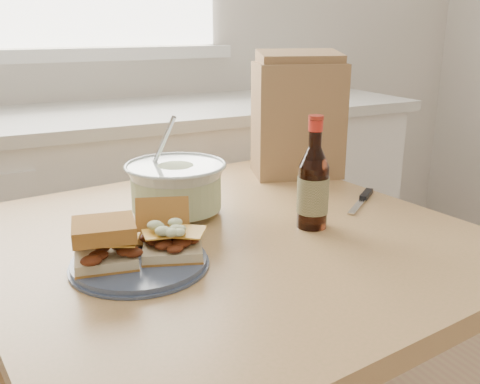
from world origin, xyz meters
name	(u,v)px	position (x,y,z in m)	size (l,w,h in m)	color
cabinet_run	(99,235)	(0.00, 1.70, 0.47)	(2.50, 0.64, 0.94)	white
dining_table	(227,284)	(0.08, 0.74, 0.69)	(1.09, 1.09, 0.81)	tan
plate	(140,263)	(-0.13, 0.67, 0.82)	(0.25, 0.25, 0.02)	#404D68
sandwich_left	(105,243)	(-0.19, 0.67, 0.87)	(0.12, 0.12, 0.08)	beige
sandwich_right	(169,235)	(-0.07, 0.68, 0.86)	(0.14, 0.18, 0.09)	beige
coleslaw_bowl	(176,189)	(0.03, 0.90, 0.87)	(0.23, 0.23, 0.23)	silver
beer_bottle	(313,186)	(0.27, 0.69, 0.91)	(0.07, 0.07, 0.25)	black
knife	(364,197)	(0.49, 0.79, 0.82)	(0.16, 0.13, 0.01)	silver
paper_bag	(298,120)	(0.46, 1.07, 0.97)	(0.25, 0.16, 0.32)	#AA8652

